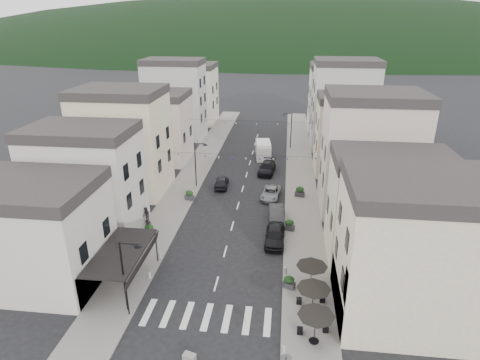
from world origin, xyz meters
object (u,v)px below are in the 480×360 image
(parked_car_c, at_px, (271,193))
(pedestrian_b, at_px, (146,215))
(parked_car_a, at_px, (275,235))
(parked_car_e, at_px, (222,182))
(delivery_van, at_px, (263,149))
(parked_car_d, at_px, (267,168))
(pedestrian_a, at_px, (148,226))
(parked_car_b, at_px, (276,214))

(parked_car_c, relative_size, pedestrian_b, 2.54)
(parked_car_a, xyz_separation_m, parked_car_e, (-7.40, 13.13, -0.10))
(delivery_van, bearing_deg, parked_car_d, -88.78)
(parked_car_a, distance_m, pedestrian_a, 12.74)
(parked_car_b, xyz_separation_m, pedestrian_a, (-12.74, -4.82, 0.33))
(parked_car_b, relative_size, parked_car_d, 0.84)
(parked_car_c, relative_size, parked_car_e, 1.10)
(pedestrian_a, bearing_deg, parked_car_e, 59.29)
(parked_car_e, distance_m, pedestrian_b, 12.56)
(parked_car_d, xyz_separation_m, pedestrian_a, (-10.94, -19.03, 0.30))
(parked_car_c, bearing_deg, delivery_van, 104.03)
(parked_car_a, bearing_deg, pedestrian_a, -179.16)
(parked_car_b, distance_m, parked_car_d, 14.32)
(parked_car_c, xyz_separation_m, pedestrian_a, (-11.87, -10.64, 0.42))
(parked_car_b, relative_size, delivery_van, 0.77)
(parked_car_a, bearing_deg, pedestrian_b, 170.88)
(parked_car_c, height_order, parked_car_e, parked_car_e)
(parked_car_e, relative_size, delivery_van, 0.72)
(parked_car_a, distance_m, parked_car_e, 15.07)
(parked_car_a, xyz_separation_m, delivery_van, (-2.79, 25.80, 0.48))
(pedestrian_b, bearing_deg, delivery_van, 104.08)
(pedestrian_a, xyz_separation_m, pedestrian_b, (-1.06, 2.41, -0.04))
(parked_car_d, distance_m, parked_car_e, 8.07)
(pedestrian_a, height_order, pedestrian_b, pedestrian_a)
(delivery_van, xyz_separation_m, pedestrian_b, (-11.01, -23.48, -0.28))
(parked_car_e, bearing_deg, pedestrian_a, 64.84)
(pedestrian_a, bearing_deg, pedestrian_b, 105.03)
(pedestrian_b, bearing_deg, pedestrian_a, -27.06)
(delivery_van, bearing_deg, pedestrian_b, -122.09)
(parked_car_d, bearing_deg, delivery_van, 103.50)
(parked_car_b, relative_size, parked_car_e, 1.06)
(parked_car_a, bearing_deg, parked_car_b, 90.42)
(parked_car_a, relative_size, parked_car_c, 1.04)
(parked_car_b, bearing_deg, parked_car_a, -93.48)
(delivery_van, bearing_deg, parked_car_e, -116.96)
(parked_car_c, height_order, parked_car_d, parked_car_d)
(parked_car_a, distance_m, parked_car_b, 4.73)
(parked_car_c, bearing_deg, parked_car_b, -74.62)
(parked_car_c, bearing_deg, parked_car_a, -78.42)
(parked_car_b, height_order, parked_car_e, parked_car_b)
(parked_car_d, distance_m, pedestrian_a, 21.95)
(parked_car_e, bearing_deg, delivery_van, -113.16)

